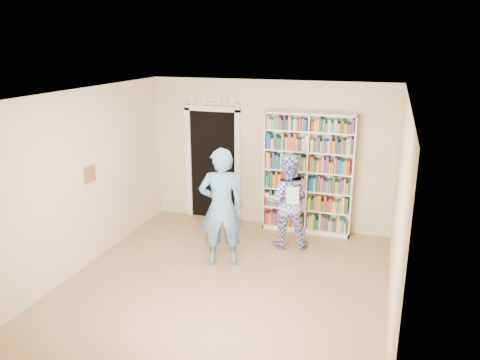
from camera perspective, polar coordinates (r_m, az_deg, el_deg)
The scene contains 11 objects.
floor at distance 6.86m, azimuth -1.96°, elevation -12.67°, with size 5.00×5.00×0.00m, color #A87651.
ceiling at distance 6.02m, azimuth -2.22°, elevation 10.34°, with size 5.00×5.00×0.00m, color white.
wall_back at distance 8.62m, azimuth 3.57°, elevation 3.12°, with size 4.50×4.50×0.00m, color beige.
wall_left at distance 7.36m, azimuth -18.80°, elevation -0.12°, with size 5.00×5.00×0.00m, color beige.
wall_right at distance 5.98m, azimuth 18.72°, elevation -3.93°, with size 5.00×5.00×0.00m, color beige.
bookshelf at distance 8.38m, azimuth 8.31°, elevation 0.82°, with size 1.58×0.30×2.17m.
doorway at distance 8.96m, azimuth -3.32°, elevation 2.54°, with size 1.10×0.08×2.43m.
wall_art at distance 7.49m, azimuth -17.82°, elevation 0.65°, with size 0.03×0.25×0.25m, color brown.
man_blue at distance 7.12m, azimuth -2.28°, elevation -3.34°, with size 0.68×0.44×1.86m, color #5083B2.
man_plaid at distance 7.81m, azimuth 5.71°, elevation -2.52°, with size 0.78×0.61×1.61m, color #34359E.
paper_sheet at distance 7.50m, azimuth 6.42°, elevation -1.91°, with size 0.21×0.01×0.29m, color white.
Camera 1 is at (2.05, -5.62, 3.36)m, focal length 35.00 mm.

